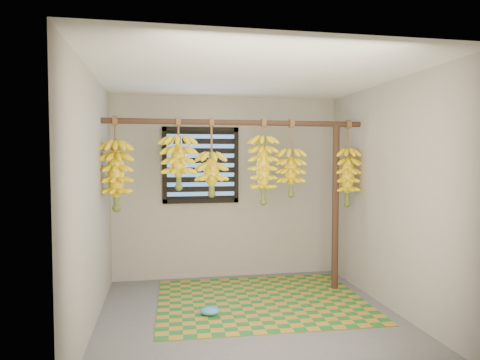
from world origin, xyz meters
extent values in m
cube|color=#505050|center=(0.00, 0.00, -0.01)|extent=(3.00, 3.00, 0.01)
cube|color=silver|center=(0.00, 0.00, 2.40)|extent=(3.00, 3.00, 0.01)
cube|color=gray|center=(0.00, 1.50, 1.20)|extent=(3.00, 0.01, 2.40)
cube|color=gray|center=(-1.50, 0.00, 1.20)|extent=(0.01, 3.00, 2.40)
cube|color=gray|center=(1.50, 0.00, 1.20)|extent=(0.01, 3.00, 2.40)
cube|color=black|center=(-0.35, 1.48, 1.50)|extent=(1.00, 0.04, 1.00)
cylinder|color=#432B1B|center=(0.00, 0.70, 2.00)|extent=(3.00, 0.06, 0.06)
cylinder|color=#432B1B|center=(1.20, 0.70, 1.00)|extent=(0.08, 0.08, 2.00)
cube|color=#1B5D23|center=(0.22, 0.44, 0.01)|extent=(2.33, 1.89, 0.01)
ellipsoid|color=teal|center=(-0.39, 0.09, 0.05)|extent=(0.23, 0.19, 0.08)
cylinder|color=brown|center=(-1.35, 0.70, 1.89)|extent=(0.02, 0.02, 0.28)
cylinder|color=#4C5923|center=(-1.35, 0.70, 1.42)|extent=(0.07, 0.07, 0.72)
cylinder|color=brown|center=(-0.67, 0.70, 1.92)|extent=(0.02, 0.02, 0.22)
cylinder|color=#4C5923|center=(-0.67, 0.70, 1.56)|extent=(0.06, 0.06, 0.55)
cylinder|color=brown|center=(-0.30, 0.70, 1.83)|extent=(0.02, 0.02, 0.40)
cylinder|color=#4C5923|center=(-0.30, 0.70, 1.43)|extent=(0.06, 0.06, 0.45)
cylinder|color=brown|center=(0.30, 0.70, 1.93)|extent=(0.02, 0.02, 0.21)
cylinder|color=#4C5923|center=(0.30, 0.70, 1.48)|extent=(0.06, 0.06, 0.75)
cylinder|color=brown|center=(0.64, 0.70, 1.85)|extent=(0.02, 0.02, 0.35)
cylinder|color=#4C5923|center=(0.64, 0.70, 1.44)|extent=(0.06, 0.06, 0.52)
cylinder|color=brown|center=(1.35, 0.70, 1.86)|extent=(0.02, 0.02, 0.35)
cylinder|color=#4C5923|center=(1.35, 0.70, 1.39)|extent=(0.06, 0.06, 0.65)
camera|label=1|loc=(-0.87, -4.13, 1.60)|focal=32.00mm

